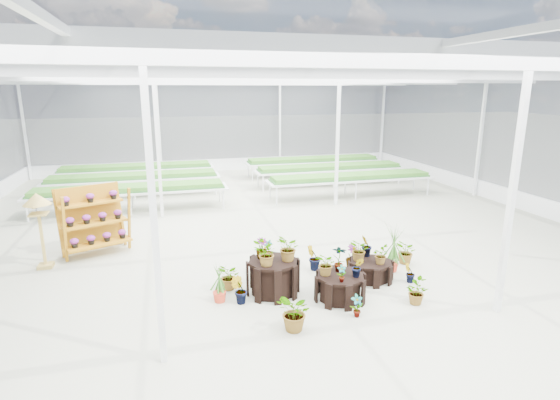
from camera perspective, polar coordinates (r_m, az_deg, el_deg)
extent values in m
plane|color=gray|center=(11.21, 0.59, -6.71)|extent=(24.00, 24.00, 0.00)
cylinder|color=black|center=(8.89, -0.91, -10.02)|extent=(1.10, 1.10, 0.71)
cylinder|color=black|center=(8.76, 7.85, -11.23)|extent=(1.03, 1.03, 0.51)
cylinder|color=black|center=(9.75, 11.75, -8.98)|extent=(1.10, 1.10, 0.42)
imported|color=#336721|center=(8.80, -2.41, -6.32)|extent=(0.28, 0.28, 0.42)
imported|color=#336721|center=(8.64, 1.15, -6.32)|extent=(0.50, 0.55, 0.53)
imported|color=#336721|center=(8.90, -1.52, -6.31)|extent=(0.21, 0.22, 0.35)
imported|color=#336721|center=(8.40, -1.88, -7.03)|extent=(0.55, 0.51, 0.50)
imported|color=#336721|center=(8.53, 6.11, -8.35)|extent=(0.47, 0.50, 0.45)
imported|color=#336721|center=(8.55, 10.11, -8.63)|extent=(0.28, 0.26, 0.40)
imported|color=#336721|center=(8.72, 7.75, -7.55)|extent=(0.35, 0.32, 0.55)
imported|color=#336721|center=(8.31, 8.05, -9.51)|extent=(0.18, 0.13, 0.33)
imported|color=#336721|center=(9.56, 10.36, -6.47)|extent=(0.46, 0.50, 0.48)
imported|color=#336721|center=(9.52, 12.95, -6.97)|extent=(0.43, 0.45, 0.40)
imported|color=#336721|center=(9.81, 11.22, -5.89)|extent=(0.35, 0.36, 0.50)
imported|color=#336721|center=(8.57, -5.35, -11.65)|extent=(0.35, 0.31, 0.54)
imported|color=#336721|center=(9.14, -6.60, -9.91)|extent=(0.62, 0.65, 0.56)
imported|color=#336721|center=(7.62, 2.04, -14.50)|extent=(0.67, 0.73, 0.68)
imported|color=#336721|center=(8.20, 10.00, -13.49)|extent=(0.24, 0.17, 0.43)
imported|color=#336721|center=(8.92, 17.25, -11.33)|extent=(0.44, 0.49, 0.50)
imported|color=#336721|center=(9.80, 16.56, -9.15)|extent=(0.24, 0.20, 0.42)
imported|color=#336721|center=(10.76, 16.19, -6.55)|extent=(0.50, 0.56, 0.58)
imported|color=#336721|center=(10.21, 9.45, -7.35)|extent=(0.43, 0.43, 0.56)
imported|color=#336721|center=(10.00, 4.39, -7.56)|extent=(0.39, 0.35, 0.60)
imported|color=#336721|center=(9.77, -2.52, -7.82)|extent=(0.48, 0.47, 0.67)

